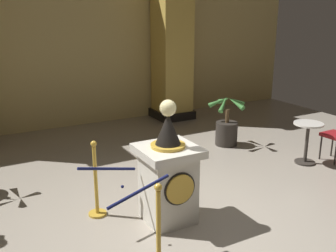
% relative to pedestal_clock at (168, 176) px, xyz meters
% --- Properties ---
extents(ground_plane, '(12.33, 12.33, 0.00)m').
position_rel_pedestal_clock_xyz_m(ground_plane, '(0.20, -0.25, -0.62)').
color(ground_plane, '#9E9384').
extents(back_wall, '(12.33, 0.16, 3.91)m').
position_rel_pedestal_clock_xyz_m(back_wall, '(0.20, 4.99, 1.33)').
color(back_wall, tan).
rests_on(back_wall, ground_plane).
extents(pedestal_clock, '(0.72, 0.72, 1.60)m').
position_rel_pedestal_clock_xyz_m(pedestal_clock, '(0.00, 0.00, 0.00)').
color(pedestal_clock, beige).
rests_on(pedestal_clock, ground_plane).
extents(stanchion_near, '(0.24, 0.24, 1.04)m').
position_rel_pedestal_clock_xyz_m(stanchion_near, '(-0.76, 0.57, -0.26)').
color(stanchion_near, gold).
rests_on(stanchion_near, ground_plane).
extents(stanchion_far, '(0.24, 0.24, 1.02)m').
position_rel_pedestal_clock_xyz_m(stanchion_far, '(-0.61, -0.91, -0.27)').
color(stanchion_far, gold).
rests_on(stanchion_far, ground_plane).
extents(velvet_rope, '(0.83, 0.86, 0.22)m').
position_rel_pedestal_clock_xyz_m(velvet_rope, '(-0.69, -0.17, 0.16)').
color(velvet_rope, '#141947').
extents(column_right, '(0.94, 0.94, 3.76)m').
position_rel_pedestal_clock_xyz_m(column_right, '(2.55, 4.45, 1.24)').
color(column_right, black).
rests_on(column_right, ground_plane).
extents(potted_palm_right, '(0.74, 0.77, 1.06)m').
position_rel_pedestal_clock_xyz_m(potted_palm_right, '(2.47, 2.05, -0.27)').
color(potted_palm_right, '#2D2823').
rests_on(potted_palm_right, ground_plane).
extents(cafe_table, '(0.51, 0.51, 0.75)m').
position_rel_pedestal_clock_xyz_m(cafe_table, '(3.11, 0.57, -0.15)').
color(cafe_table, '#332D28').
rests_on(cafe_table, ground_plane).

